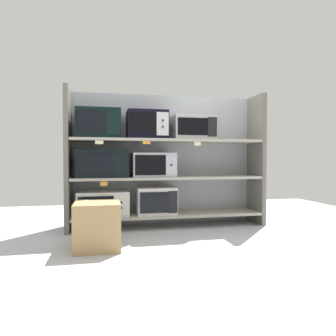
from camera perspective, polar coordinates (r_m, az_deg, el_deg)
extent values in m
cube|color=#B2B7BC|center=(2.82, 4.25, -15.04)|extent=(6.21, 6.00, 0.02)
cube|color=#9EA3A8|center=(3.90, -0.68, 1.59)|extent=(2.41, 0.04, 1.59)
cube|color=#68645B|center=(3.62, -17.89, 1.50)|extent=(0.05, 0.42, 1.59)
cube|color=#68645B|center=(4.05, 15.91, 1.53)|extent=(0.05, 0.42, 1.59)
cube|color=#ADA899|center=(3.73, 0.00, -8.53)|extent=(2.21, 0.42, 0.03)
cube|color=silver|center=(3.63, -11.83, -6.39)|extent=(0.58, 0.32, 0.28)
cube|color=black|center=(3.47, -13.09, -6.78)|extent=(0.38, 0.01, 0.20)
cube|color=silver|center=(3.47, -8.58, -6.75)|extent=(0.16, 0.01, 0.22)
cylinder|color=#262628|center=(3.47, -8.57, -7.27)|extent=(0.02, 0.01, 0.02)
cylinder|color=#262628|center=(3.46, -8.57, -6.27)|extent=(0.02, 0.01, 0.02)
cube|color=silver|center=(3.68, -2.25, -5.97)|extent=(0.45, 0.35, 0.31)
cube|color=black|center=(3.49, -2.52, -6.37)|extent=(0.32, 0.01, 0.24)
cube|color=black|center=(3.53, 0.91, -6.28)|extent=(0.10, 0.01, 0.25)
cube|color=#ADA899|center=(3.68, 0.00, -1.79)|extent=(2.21, 0.42, 0.03)
cube|color=black|center=(3.60, -11.93, 0.78)|extent=(0.57, 0.41, 0.31)
cube|color=black|center=(3.38, -13.23, 0.72)|extent=(0.37, 0.01, 0.23)
cube|color=black|center=(3.39, -8.70, 0.75)|extent=(0.16, 0.01, 0.25)
cube|color=#B3B4BF|center=(3.64, -2.74, 0.59)|extent=(0.50, 0.35, 0.28)
cube|color=black|center=(3.45, -3.21, 0.53)|extent=(0.34, 0.01, 0.22)
cube|color=#B3B4BF|center=(3.49, 0.58, 0.55)|extent=(0.12, 0.01, 0.22)
cylinder|color=#262628|center=(3.49, 0.62, 0.55)|extent=(0.02, 0.01, 0.02)
cube|color=orange|center=(3.39, -11.72, -2.86)|extent=(0.07, 0.00, 0.05)
cube|color=#ADA899|center=(3.68, 0.00, 5.04)|extent=(2.21, 0.42, 0.03)
cube|color=black|center=(3.62, -12.66, 7.90)|extent=(0.48, 0.39, 0.33)
cube|color=black|center=(3.42, -13.84, 8.25)|extent=(0.31, 0.01, 0.24)
cube|color=black|center=(3.42, -9.99, 8.27)|extent=(0.14, 0.01, 0.26)
cube|color=black|center=(3.65, -3.91, 7.85)|extent=(0.46, 0.36, 0.32)
cube|color=black|center=(3.46, -4.56, 8.19)|extent=(0.30, 0.01, 0.23)
cube|color=silver|center=(3.49, -1.00, 8.13)|extent=(0.14, 0.01, 0.26)
cylinder|color=#262628|center=(3.48, -0.97, 7.56)|extent=(0.02, 0.01, 0.02)
cylinder|color=#262628|center=(3.49, -0.97, 8.73)|extent=(0.02, 0.01, 0.02)
cube|color=beige|center=(3.76, 4.56, 7.31)|extent=(0.49, 0.36, 0.28)
cube|color=black|center=(3.57, 4.63, 7.62)|extent=(0.35, 0.01, 0.20)
cube|color=black|center=(3.64, 8.16, 7.49)|extent=(0.11, 0.01, 0.22)
cylinder|color=#262628|center=(3.63, 8.21, 7.50)|extent=(0.02, 0.01, 0.02)
cube|color=beige|center=(3.39, -12.52, 4.63)|extent=(0.09, 0.00, 0.04)
cube|color=orange|center=(3.42, -3.94, 4.68)|extent=(0.08, 0.00, 0.03)
cube|color=beige|center=(3.54, 5.44, 4.48)|extent=(0.08, 0.00, 0.04)
cube|color=tan|center=(2.88, -12.86, -10.25)|extent=(0.40, 0.40, 0.41)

